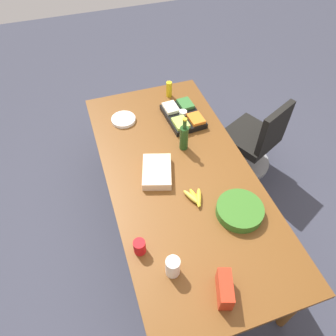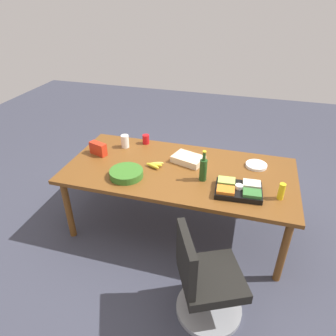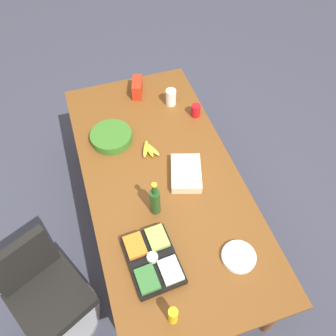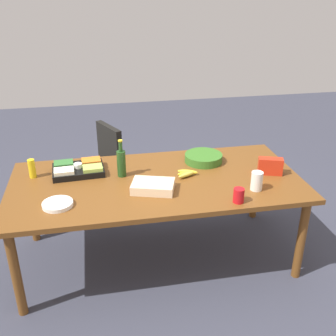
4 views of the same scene
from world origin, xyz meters
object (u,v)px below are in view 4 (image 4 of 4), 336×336
(banana_bunch, at_px, (187,173))
(mayo_jar, at_px, (257,181))
(conference_table, at_px, (156,187))
(chip_bag_red, at_px, (270,166))
(sheet_cake, at_px, (153,186))
(salad_bowl, at_px, (203,158))
(red_solo_cup, at_px, (239,195))
(office_chair, at_px, (97,178))
(paper_plate_stack, at_px, (58,204))
(wine_bottle, at_px, (121,162))
(veggie_tray, at_px, (78,169))
(mustard_bottle, at_px, (32,169))

(banana_bunch, bearing_deg, mayo_jar, 144.44)
(conference_table, xyz_separation_m, chip_bag_red, (-0.95, 0.07, 0.13))
(sheet_cake, bearing_deg, salad_bowl, -139.52)
(red_solo_cup, bearing_deg, mayo_jar, -142.22)
(salad_bowl, bearing_deg, office_chair, -37.11)
(paper_plate_stack, distance_m, salad_bowl, 1.36)
(wine_bottle, height_order, banana_bunch, wine_bottle)
(red_solo_cup, xyz_separation_m, paper_plate_stack, (1.30, -0.19, -0.04))
(banana_bunch, bearing_deg, office_chair, -52.75)
(wine_bottle, bearing_deg, sheet_cake, 125.38)
(office_chair, height_order, red_solo_cup, office_chair)
(conference_table, relative_size, banana_bunch, 12.45)
(wine_bottle, distance_m, banana_bunch, 0.55)
(office_chair, height_order, veggie_tray, office_chair)
(office_chair, bearing_deg, veggie_tray, 78.76)
(veggie_tray, relative_size, mustard_bottle, 2.78)
(red_solo_cup, bearing_deg, veggie_tray, -32.00)
(paper_plate_stack, relative_size, veggie_tray, 0.50)
(banana_bunch, height_order, chip_bag_red, chip_bag_red)
(salad_bowl, distance_m, banana_bunch, 0.33)
(wine_bottle, bearing_deg, mustard_bottle, -8.86)
(office_chair, height_order, mustard_bottle, mustard_bottle)
(red_solo_cup, relative_size, mayo_jar, 0.74)
(paper_plate_stack, bearing_deg, wine_bottle, -140.96)
(paper_plate_stack, distance_m, mustard_bottle, 0.57)
(office_chair, xyz_separation_m, salad_bowl, (-0.95, 0.72, 0.46))
(red_solo_cup, relative_size, banana_bunch, 0.58)
(salad_bowl, bearing_deg, sheet_cake, 40.48)
(mayo_jar, bearing_deg, chip_bag_red, -132.07)
(paper_plate_stack, xyz_separation_m, banana_bunch, (-1.03, -0.30, 0.01))
(banana_bunch, distance_m, mustard_bottle, 1.27)
(banana_bunch, bearing_deg, sheet_cake, 31.52)
(paper_plate_stack, relative_size, banana_bunch, 1.16)
(wine_bottle, distance_m, chip_bag_red, 1.24)
(salad_bowl, bearing_deg, wine_bottle, 11.44)
(chip_bag_red, bearing_deg, sheet_cake, 5.95)
(mayo_jar, bearing_deg, mustard_bottle, -17.78)
(sheet_cake, bearing_deg, office_chair, -70.18)
(paper_plate_stack, height_order, mustard_bottle, mustard_bottle)
(mustard_bottle, xyz_separation_m, mayo_jar, (-1.72, 0.55, -0.00))
(red_solo_cup, bearing_deg, salad_bowl, -85.60)
(wine_bottle, distance_m, salad_bowl, 0.76)
(sheet_cake, bearing_deg, mayo_jar, 169.96)
(office_chair, distance_m, salad_bowl, 1.27)
(mayo_jar, bearing_deg, veggie_tray, -22.62)
(red_solo_cup, distance_m, paper_plate_stack, 1.31)
(salad_bowl, distance_m, sheet_cake, 0.69)
(paper_plate_stack, bearing_deg, office_chair, -102.84)
(red_solo_cup, height_order, mustard_bottle, mustard_bottle)
(red_solo_cup, height_order, banana_bunch, red_solo_cup)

